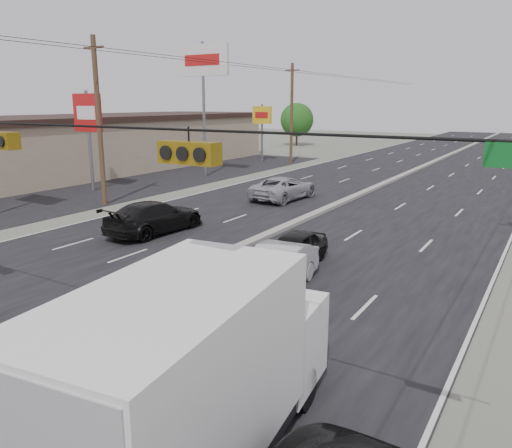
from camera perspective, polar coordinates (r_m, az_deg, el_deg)
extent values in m
cube|color=black|center=(38.37, 13.70, 4.04)|extent=(20.00, 160.00, 0.02)
cube|color=gray|center=(38.35, 13.71, 4.19)|extent=(0.50, 160.00, 0.20)
cube|color=tan|center=(48.82, -19.00, 8.42)|extent=(12.00, 42.00, 4.60)
cube|color=black|center=(42.59, -10.93, 5.11)|extent=(10.00, 42.00, 0.02)
cylinder|color=#422D1E|center=(31.93, -17.49, 10.95)|extent=(0.30, 0.30, 10.00)
cube|color=#422D1E|center=(32.05, -18.07, 18.64)|extent=(1.60, 0.12, 0.12)
cylinder|color=#422D1E|center=(51.95, 4.09, 12.38)|extent=(0.30, 0.30, 10.00)
cube|color=#422D1E|center=(52.03, 4.17, 17.12)|extent=(1.60, 0.12, 0.12)
cube|color=#72590C|center=(7.88, -7.65, 8.07)|extent=(1.05, 0.30, 0.35)
cylinder|color=slate|center=(37.37, -18.47, 8.89)|extent=(0.24, 0.24, 7.00)
cube|color=#B21414|center=(37.28, -18.71, 11.95)|extent=(2.60, 0.25, 2.60)
cylinder|color=slate|center=(42.84, -5.97, 12.73)|extent=(0.24, 0.24, 11.00)
cube|color=silver|center=(42.97, -6.11, 18.13)|extent=(5.00, 0.25, 2.50)
cylinder|color=slate|center=(53.74, 0.68, 10.32)|extent=(0.24, 0.24, 6.00)
cube|color=gold|center=(53.66, 0.69, 12.35)|extent=(2.20, 0.25, 1.80)
cylinder|color=#382619|center=(74.25, 4.66, 9.74)|extent=(0.28, 0.28, 2.16)
sphere|color=#174612|center=(74.11, 4.70, 11.78)|extent=(4.80, 4.80, 4.80)
cube|color=black|center=(9.55, -6.11, -23.44)|extent=(3.13, 7.23, 0.25)
cube|color=white|center=(8.05, -9.44, -16.76)|extent=(3.09, 5.27, 2.80)
cube|color=white|center=(11.06, 0.67, -12.91)|extent=(2.61, 2.18, 1.80)
cylinder|color=black|center=(11.66, -4.77, -15.92)|extent=(0.41, 0.93, 0.90)
cylinder|color=black|center=(10.92, 5.41, -18.18)|extent=(0.41, 0.93, 0.90)
imported|color=brown|center=(11.08, -26.94, -17.54)|extent=(2.31, 5.14, 1.46)
imported|color=maroon|center=(15.89, -5.78, -6.36)|extent=(1.82, 4.74, 1.54)
imported|color=black|center=(19.43, 4.30, -2.92)|extent=(1.56, 3.85, 1.31)
imported|color=#BABABC|center=(16.84, 2.20, -5.24)|extent=(1.96, 4.61, 1.48)
imported|color=black|center=(24.71, -11.51, 0.77)|extent=(2.49, 5.49, 1.56)
imported|color=#A6A8AE|center=(32.70, 3.19, 4.10)|extent=(2.80, 5.51, 1.49)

